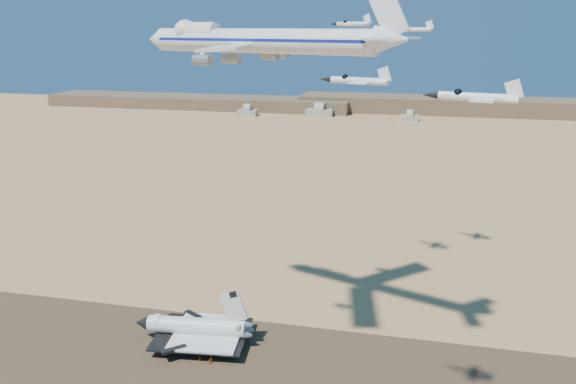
% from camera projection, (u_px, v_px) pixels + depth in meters
% --- Properties ---
extents(ground, '(1200.00, 1200.00, 0.00)m').
position_uv_depth(ground, '(246.00, 363.00, 168.55)').
color(ground, tan).
rests_on(ground, ground).
extents(runway, '(600.00, 50.00, 0.06)m').
position_uv_depth(runway, '(246.00, 363.00, 168.54)').
color(runway, '#4F3B27').
rests_on(runway, ground).
extents(ridgeline, '(960.00, 90.00, 18.00)m').
position_uv_depth(ridgeline, '(433.00, 107.00, 645.92)').
color(ridgeline, brown).
rests_on(ridgeline, ground).
extents(hangars, '(200.50, 29.50, 30.00)m').
position_uv_depth(hangars, '(315.00, 112.00, 628.27)').
color(hangars, '#ADA999').
rests_on(hangars, ground).
extents(shuttle, '(38.32, 26.00, 18.82)m').
position_uv_depth(shuttle, '(196.00, 328.00, 178.42)').
color(shuttle, silver).
rests_on(shuttle, runway).
extents(carrier_747, '(82.74, 61.33, 20.82)m').
position_uv_depth(carrier_747, '(250.00, 41.00, 154.60)').
color(carrier_747, white).
extents(crew_a, '(0.70, 0.82, 1.92)m').
position_uv_depth(crew_a, '(211.00, 360.00, 168.46)').
color(crew_a, '#D7530C').
rests_on(crew_a, runway).
extents(crew_b, '(0.66, 0.93, 1.73)m').
position_uv_depth(crew_b, '(200.00, 358.00, 169.33)').
color(crew_b, '#D7530C').
rests_on(crew_b, runway).
extents(crew_c, '(0.93, 1.04, 1.60)m').
position_uv_depth(crew_c, '(209.00, 362.00, 167.89)').
color(crew_c, '#D7530C').
rests_on(crew_c, runway).
extents(chase_jet_a, '(13.76, 7.95, 3.50)m').
position_uv_depth(chase_jet_a, '(358.00, 80.00, 103.56)').
color(chase_jet_a, white).
extents(chase_jet_b, '(15.99, 9.16, 4.04)m').
position_uv_depth(chase_jet_b, '(475.00, 97.00, 93.31)').
color(chase_jet_b, white).
extents(chase_jet_c, '(15.69, 10.35, 4.13)m').
position_uv_depth(chase_jet_c, '(352.00, 24.00, 192.68)').
color(chase_jet_c, white).
extents(chase_jet_d, '(16.11, 9.45, 4.12)m').
position_uv_depth(chase_jet_d, '(413.00, 29.00, 205.03)').
color(chase_jet_d, white).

